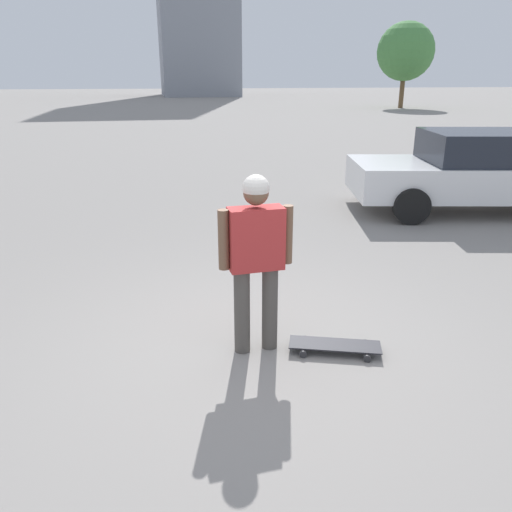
{
  "coord_description": "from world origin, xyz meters",
  "views": [
    {
      "loc": [
        0.83,
        3.9,
        2.33
      ],
      "look_at": [
        0.0,
        0.0,
        0.89
      ],
      "focal_mm": 35.0,
      "sensor_mm": 36.0,
      "label": 1
    }
  ],
  "objects": [
    {
      "name": "ground_plane",
      "position": [
        0.0,
        0.0,
        0.0
      ],
      "size": [
        220.0,
        220.0,
        0.0
      ],
      "primitive_type": "plane",
      "color": "gray"
    },
    {
      "name": "person",
      "position": [
        0.0,
        0.0,
        0.94
      ],
      "size": [
        0.65,
        0.23,
        1.59
      ],
      "rotation": [
        0.0,
        0.0,
        3.2
      ],
      "color": "#4C4742",
      "rests_on": "ground_plane"
    },
    {
      "name": "skateboard",
      "position": [
        -0.68,
        0.21,
        0.07
      ],
      "size": [
        0.84,
        0.49,
        0.08
      ],
      "rotation": [
        0.0,
        0.0,
        -0.34
      ],
      "color": "#232328",
      "rests_on": "ground_plane"
    },
    {
      "name": "car_parked_near",
      "position": [
        -4.9,
        -4.08,
        0.73
      ],
      "size": [
        4.56,
        2.73,
        1.43
      ],
      "rotation": [
        0.0,
        0.0,
        -0.22
      ],
      "color": "silver",
      "rests_on": "ground_plane"
    },
    {
      "name": "tree_distant",
      "position": [
        -19.05,
        -34.24,
        4.18
      ],
      "size": [
        4.35,
        4.35,
        6.36
      ],
      "color": "brown",
      "rests_on": "ground_plane"
    }
  ]
}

